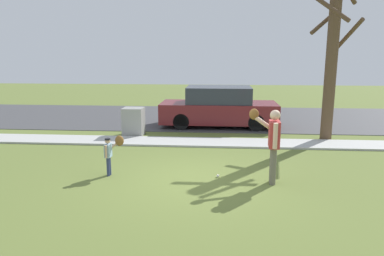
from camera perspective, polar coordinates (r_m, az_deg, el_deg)
ground_plane at (r=11.88m, az=1.60°, el=-2.53°), size 48.00×48.00×0.00m
sidewalk_strip at (r=11.97m, az=1.63°, el=-2.28°), size 36.00×1.20×0.06m
road_surface at (r=16.86m, az=2.49°, el=1.74°), size 36.00×6.80×0.02m
person_adult at (r=8.24m, az=12.72°, el=-1.68°), size 0.68×0.66×1.71m
person_child at (r=8.89m, az=-12.75°, el=-3.37°), size 0.44×0.37×0.98m
baseball at (r=8.70m, az=4.17°, el=-7.67°), size 0.07×0.07×0.07m
utility_cabinet at (r=13.22m, az=-9.36°, el=1.03°), size 0.73×0.69×1.02m
street_tree_near at (r=13.00m, az=21.54°, el=10.82°), size 1.85×1.88×5.47m
parked_suv_maroon at (r=14.63m, az=4.30°, el=3.29°), size 4.70×1.90×1.63m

